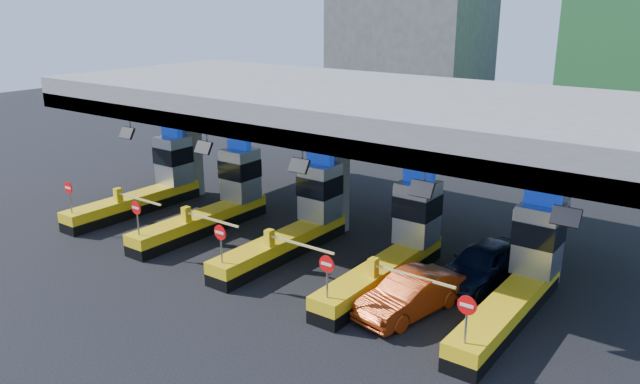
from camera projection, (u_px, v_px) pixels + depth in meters
The scene contains 10 objects.
ground at pixel (296, 250), 27.90m from camera, with size 120.00×120.00×0.00m, color black.
toll_canopy at pixel (334, 105), 28.31m from camera, with size 28.00×12.09×7.00m.
toll_lane_far_left at pixel (153, 182), 33.36m from camera, with size 4.43×8.00×4.16m.
toll_lane_left at pixel (220, 199), 30.53m from camera, with size 4.43×8.00×4.16m.
toll_lane_center at pixel (300, 219), 27.70m from camera, with size 4.43×8.00×4.16m.
toll_lane_right at pixel (398, 244), 24.87m from camera, with size 4.43×8.00×4.16m.
toll_lane_far_right at pixel (522, 275), 22.04m from camera, with size 4.43×8.00×4.16m.
bg_building_concrete at pixel (412, 19), 60.91m from camera, with size 14.00×10.00×18.00m, color #4C4C49.
van at pixel (483, 263), 24.41m from camera, with size 1.96×4.87×1.66m, color black.
red_car at pixel (410, 295), 22.02m from camera, with size 1.56×4.47×1.47m, color maroon.
Camera 1 is at (16.19, -20.25, 10.68)m, focal length 35.00 mm.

